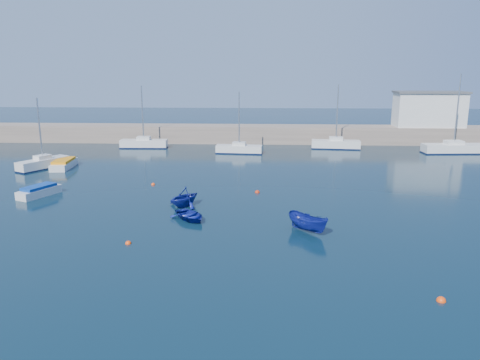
{
  "coord_description": "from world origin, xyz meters",
  "views": [
    {
      "loc": [
        4.73,
        -26.2,
        11.31
      ],
      "look_at": [
        2.89,
        14.12,
        1.6
      ],
      "focal_mm": 35.0,
      "sensor_mm": 36.0,
      "label": 1
    }
  ],
  "objects_px": {
    "sailboat_3": "(43,163)",
    "dinghy_right": "(308,223)",
    "motorboat_2": "(64,164)",
    "dinghy_center": "(190,216)",
    "sailboat_6": "(239,149)",
    "motorboat_1": "(39,191)",
    "sailboat_5": "(144,143)",
    "sailboat_7": "(336,144)",
    "sailboat_8": "(453,148)",
    "dinghy_left": "(184,197)",
    "harbor_office": "(429,110)"
  },
  "relations": [
    {
      "from": "sailboat_3",
      "to": "dinghy_right",
      "type": "relative_size",
      "value": 2.35
    },
    {
      "from": "sailboat_3",
      "to": "sailboat_6",
      "type": "height_order",
      "value": "sailboat_6"
    },
    {
      "from": "sailboat_3",
      "to": "dinghy_left",
      "type": "height_order",
      "value": "sailboat_3"
    },
    {
      "from": "sailboat_3",
      "to": "motorboat_1",
      "type": "xyz_separation_m",
      "value": [
        5.02,
        -11.63,
        -0.17
      ]
    },
    {
      "from": "sailboat_5",
      "to": "motorboat_2",
      "type": "xyz_separation_m",
      "value": [
        -5.84,
        -14.27,
        -0.18
      ]
    },
    {
      "from": "sailboat_8",
      "to": "motorboat_2",
      "type": "relative_size",
      "value": 2.07
    },
    {
      "from": "sailboat_5",
      "to": "motorboat_2",
      "type": "height_order",
      "value": "sailboat_5"
    },
    {
      "from": "sailboat_3",
      "to": "dinghy_right",
      "type": "bearing_deg",
      "value": -5.57
    },
    {
      "from": "sailboat_5",
      "to": "motorboat_1",
      "type": "bearing_deg",
      "value": 171.97
    },
    {
      "from": "harbor_office",
      "to": "sailboat_5",
      "type": "xyz_separation_m",
      "value": [
        -42.26,
        -5.86,
        -4.44
      ]
    },
    {
      "from": "sailboat_7",
      "to": "motorboat_1",
      "type": "distance_m",
      "value": 40.86
    },
    {
      "from": "sailboat_5",
      "to": "motorboat_1",
      "type": "height_order",
      "value": "sailboat_5"
    },
    {
      "from": "sailboat_7",
      "to": "sailboat_8",
      "type": "bearing_deg",
      "value": -95.14
    },
    {
      "from": "sailboat_5",
      "to": "motorboat_2",
      "type": "bearing_deg",
      "value": 156.29
    },
    {
      "from": "harbor_office",
      "to": "sailboat_3",
      "type": "bearing_deg",
      "value": -157.73
    },
    {
      "from": "harbor_office",
      "to": "sailboat_3",
      "type": "xyz_separation_m",
      "value": [
        -50.31,
        -20.61,
        -4.47
      ]
    },
    {
      "from": "sailboat_6",
      "to": "motorboat_1",
      "type": "bearing_deg",
      "value": 147.96
    },
    {
      "from": "harbor_office",
      "to": "dinghy_left",
      "type": "xyz_separation_m",
      "value": [
        -31.65,
        -34.92,
        -4.28
      ]
    },
    {
      "from": "motorboat_1",
      "to": "motorboat_2",
      "type": "xyz_separation_m",
      "value": [
        -2.8,
        12.11,
        0.02
      ]
    },
    {
      "from": "sailboat_7",
      "to": "sailboat_3",
      "type": "bearing_deg",
      "value": 118.83
    },
    {
      "from": "dinghy_center",
      "to": "sailboat_6",
      "type": "bearing_deg",
      "value": 46.3
    },
    {
      "from": "sailboat_3",
      "to": "sailboat_6",
      "type": "xyz_separation_m",
      "value": [
        22.06,
        10.95,
        -0.02
      ]
    },
    {
      "from": "harbor_office",
      "to": "sailboat_5",
      "type": "distance_m",
      "value": 42.89
    },
    {
      "from": "sailboat_8",
      "to": "motorboat_2",
      "type": "height_order",
      "value": "sailboat_8"
    },
    {
      "from": "sailboat_5",
      "to": "sailboat_7",
      "type": "bearing_deg",
      "value": -90.27
    },
    {
      "from": "sailboat_8",
      "to": "motorboat_1",
      "type": "height_order",
      "value": "sailboat_8"
    },
    {
      "from": "motorboat_1",
      "to": "motorboat_2",
      "type": "distance_m",
      "value": 12.43
    },
    {
      "from": "motorboat_1",
      "to": "dinghy_right",
      "type": "height_order",
      "value": "dinghy_right"
    },
    {
      "from": "motorboat_2",
      "to": "dinghy_left",
      "type": "distance_m",
      "value": 22.12
    },
    {
      "from": "motorboat_1",
      "to": "dinghy_center",
      "type": "height_order",
      "value": "motorboat_1"
    },
    {
      "from": "dinghy_left",
      "to": "dinghy_right",
      "type": "distance_m",
      "value": 11.34
    },
    {
      "from": "sailboat_3",
      "to": "dinghy_left",
      "type": "relative_size",
      "value": 2.59
    },
    {
      "from": "sailboat_3",
      "to": "dinghy_center",
      "type": "xyz_separation_m",
      "value": [
        19.68,
        -17.79,
        -0.29
      ]
    },
    {
      "from": "sailboat_3",
      "to": "dinghy_center",
      "type": "distance_m",
      "value": 26.53
    },
    {
      "from": "sailboat_3",
      "to": "motorboat_2",
      "type": "distance_m",
      "value": 2.27
    },
    {
      "from": "sailboat_3",
      "to": "sailboat_7",
      "type": "height_order",
      "value": "sailboat_7"
    },
    {
      "from": "motorboat_1",
      "to": "dinghy_center",
      "type": "relative_size",
      "value": 1.31
    },
    {
      "from": "sailboat_7",
      "to": "dinghy_right",
      "type": "relative_size",
      "value": 2.63
    },
    {
      "from": "sailboat_5",
      "to": "sailboat_8",
      "type": "bearing_deg",
      "value": -94.59
    },
    {
      "from": "sailboat_6",
      "to": "motorboat_2",
      "type": "xyz_separation_m",
      "value": [
        -19.85,
        -10.48,
        -0.13
      ]
    },
    {
      "from": "motorboat_2",
      "to": "dinghy_center",
      "type": "distance_m",
      "value": 25.27
    },
    {
      "from": "harbor_office",
      "to": "dinghy_center",
      "type": "height_order",
      "value": "harbor_office"
    },
    {
      "from": "dinghy_right",
      "to": "sailboat_6",
      "type": "bearing_deg",
      "value": 57.54
    },
    {
      "from": "dinghy_right",
      "to": "sailboat_7",
      "type": "bearing_deg",
      "value": 34.31
    },
    {
      "from": "sailboat_5",
      "to": "harbor_office",
      "type": "bearing_deg",
      "value": -83.55
    },
    {
      "from": "motorboat_1",
      "to": "motorboat_2",
      "type": "relative_size",
      "value": 0.82
    },
    {
      "from": "dinghy_center",
      "to": "dinghy_left",
      "type": "distance_m",
      "value": 3.65
    },
    {
      "from": "harbor_office",
      "to": "motorboat_2",
      "type": "height_order",
      "value": "harbor_office"
    },
    {
      "from": "sailboat_8",
      "to": "dinghy_center",
      "type": "height_order",
      "value": "sailboat_8"
    },
    {
      "from": "harbor_office",
      "to": "sailboat_7",
      "type": "bearing_deg",
      "value": -160.05
    }
  ]
}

